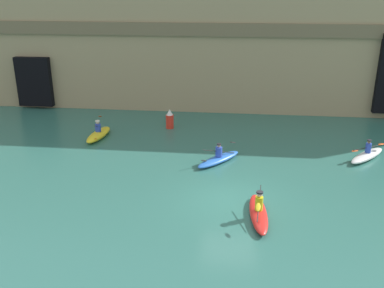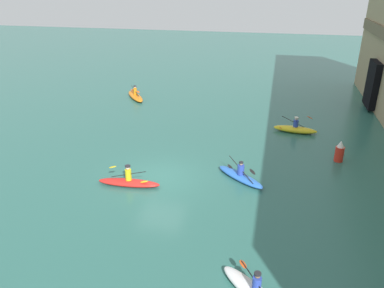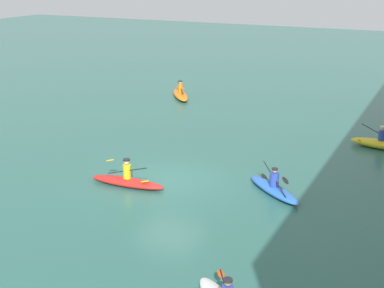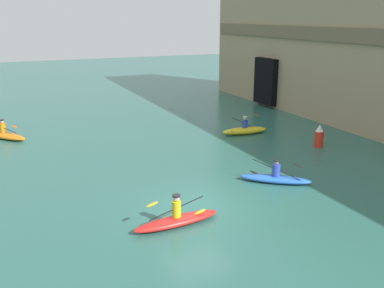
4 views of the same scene
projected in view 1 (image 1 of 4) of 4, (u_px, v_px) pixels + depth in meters
ground_plane at (231, 200)px, 18.48m from camera, size 120.00×120.00×0.00m
cliff_bluff at (208, 25)px, 31.70m from camera, size 41.60×6.59×11.82m
kayak_yellow at (99, 134)px, 25.83m from camera, size 1.12×2.96×1.21m
kayak_white at (367, 155)px, 22.77m from camera, size 2.58×2.79×1.08m
kayak_blue at (219, 158)px, 22.34m from camera, size 2.46×2.86×1.03m
kayak_red at (258, 212)px, 17.09m from camera, size 0.89×3.23×1.14m
marker_buoy at (170, 119)px, 27.46m from camera, size 0.50×0.50×1.25m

